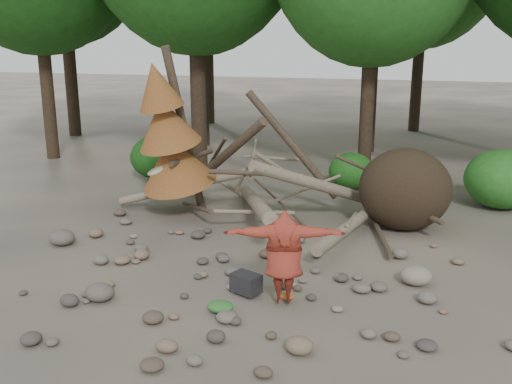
% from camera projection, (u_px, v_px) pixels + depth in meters
% --- Properties ---
extents(ground, '(120.00, 120.00, 0.00)m').
position_uv_depth(ground, '(243.00, 284.00, 10.71)').
color(ground, '#514C44').
rests_on(ground, ground).
extents(deadfall_pile, '(8.55, 5.24, 3.30)m').
position_uv_depth(deadfall_pile, '(380.00, 190.00, 13.76)').
color(deadfall_pile, '#332619').
rests_on(deadfall_pile, ground).
extents(dead_conifer, '(2.06, 2.16, 4.35)m').
position_uv_depth(dead_conifer, '(170.00, 137.00, 14.19)').
color(dead_conifer, '#4C3F30').
rests_on(dead_conifer, ground).
extents(bush_left, '(1.80, 1.80, 1.44)m').
position_uv_depth(bush_left, '(158.00, 157.00, 18.78)').
color(bush_left, '#1A5115').
rests_on(bush_left, ground).
extents(bush_mid, '(1.40, 1.40, 1.12)m').
position_uv_depth(bush_mid, '(351.00, 171.00, 17.49)').
color(bush_mid, '#24671E').
rests_on(bush_mid, ground).
extents(bush_right, '(2.00, 2.00, 1.60)m').
position_uv_depth(bush_right, '(502.00, 179.00, 15.44)').
color(bush_right, '#2D7A26').
rests_on(bush_right, ground).
extents(frisbee_thrower, '(3.32, 1.19, 2.34)m').
position_uv_depth(frisbee_thrower, '(284.00, 257.00, 9.62)').
color(frisbee_thrower, maroon).
rests_on(frisbee_thrower, ground).
extents(backpack, '(0.60, 0.50, 0.34)m').
position_uv_depth(backpack, '(246.00, 286.00, 10.23)').
color(backpack, black).
rests_on(backpack, ground).
extents(cloth_green, '(0.45, 0.38, 0.17)m').
position_uv_depth(cloth_green, '(221.00, 309.00, 9.54)').
color(cloth_green, '#2E6D2B').
rests_on(cloth_green, ground).
extents(cloth_orange, '(0.26, 0.21, 0.10)m').
position_uv_depth(cloth_orange, '(287.00, 299.00, 10.01)').
color(cloth_orange, '#B74D1F').
rests_on(cloth_orange, ground).
extents(boulder_front_left, '(0.52, 0.47, 0.31)m').
position_uv_depth(boulder_front_left, '(100.00, 292.00, 10.01)').
color(boulder_front_left, '#605750').
rests_on(boulder_front_left, ground).
extents(boulder_front_right, '(0.42, 0.38, 0.25)m').
position_uv_depth(boulder_front_right, '(299.00, 345.00, 8.32)').
color(boulder_front_right, '#79644B').
rests_on(boulder_front_right, ground).
extents(boulder_mid_right, '(0.59, 0.53, 0.36)m').
position_uv_depth(boulder_mid_right, '(416.00, 276.00, 10.66)').
color(boulder_mid_right, gray).
rests_on(boulder_mid_right, ground).
extents(boulder_mid_left, '(0.59, 0.53, 0.35)m').
position_uv_depth(boulder_mid_left, '(62.00, 237.00, 12.74)').
color(boulder_mid_left, '#605850').
rests_on(boulder_mid_left, ground).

